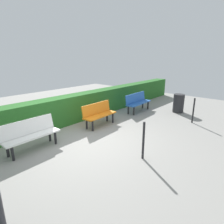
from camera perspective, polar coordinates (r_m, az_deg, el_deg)
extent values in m
plane|color=gray|center=(6.03, -6.91, -8.72)|extent=(18.30, 18.30, 0.00)
cube|color=blue|center=(9.11, 8.04, 2.70)|extent=(1.61, 0.48, 0.05)
cube|color=blue|center=(9.15, 7.08, 4.32)|extent=(1.60, 0.16, 0.42)
cylinder|color=black|center=(9.64, 10.75, 1.99)|extent=(0.07, 0.07, 0.39)
cylinder|color=black|center=(9.78, 9.20, 2.28)|extent=(0.07, 0.07, 0.39)
cylinder|color=black|center=(8.55, 6.59, 0.33)|extent=(0.07, 0.07, 0.39)
cylinder|color=black|center=(8.71, 4.93, 0.67)|extent=(0.07, 0.07, 0.39)
cube|color=orange|center=(7.15, -3.56, -0.98)|extent=(1.46, 0.48, 0.05)
cube|color=orange|center=(7.21, -4.71, 1.09)|extent=(1.44, 0.16, 0.42)
cylinder|color=black|center=(7.54, 0.23, -1.78)|extent=(0.07, 0.07, 0.39)
cylinder|color=black|center=(7.72, -1.51, -1.35)|extent=(0.07, 0.07, 0.39)
cylinder|color=black|center=(6.74, -5.85, -4.14)|extent=(0.07, 0.07, 0.39)
cylinder|color=black|center=(6.94, -7.62, -3.57)|extent=(0.07, 0.07, 0.39)
cube|color=white|center=(5.75, -22.84, -6.74)|extent=(1.56, 0.45, 0.05)
cube|color=white|center=(5.83, -23.98, -4.08)|extent=(1.56, 0.16, 0.42)
cylinder|color=black|center=(5.99, -16.63, -7.45)|extent=(0.07, 0.07, 0.39)
cylinder|color=black|center=(6.23, -18.18, -6.66)|extent=(0.07, 0.07, 0.39)
cylinder|color=black|center=(5.49, -27.68, -11.02)|extent=(0.07, 0.07, 0.39)
cylinder|color=black|center=(5.75, -28.88, -9.97)|extent=(0.07, 0.07, 0.39)
cube|color=#266023|center=(7.98, -9.78, 1.58)|extent=(14.30, 0.64, 1.08)
cylinder|color=black|center=(8.09, 23.25, 0.37)|extent=(0.06, 0.06, 1.00)
cylinder|color=black|center=(4.91, 9.41, -8.50)|extent=(0.06, 0.06, 1.00)
cylinder|color=#262628|center=(9.44, 19.35, 2.49)|extent=(0.49, 0.49, 0.86)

